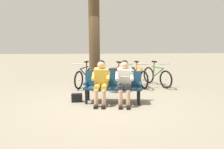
# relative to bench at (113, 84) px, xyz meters

# --- Properties ---
(ground_plane) EXTENTS (40.00, 40.00, 0.00)m
(ground_plane) POSITION_rel_bench_xyz_m (0.18, 0.01, -0.51)
(ground_plane) COLOR gray
(bench) EXTENTS (1.65, 0.67, 0.87)m
(bench) POSITION_rel_bench_xyz_m (0.00, 0.00, 0.00)
(bench) COLOR navy
(bench) RESTS_ON ground
(person_reading) EXTENTS (0.52, 0.80, 1.20)m
(person_reading) POSITION_rel_bench_xyz_m (-0.30, 0.20, 0.16)
(person_reading) COLOR white
(person_reading) RESTS_ON ground
(person_companion) EXTENTS (0.52, 0.80, 1.20)m
(person_companion) POSITION_rel_bench_xyz_m (0.34, 0.12, 0.16)
(person_companion) COLOR gold
(person_companion) RESTS_ON ground
(handbag) EXTENTS (0.30, 0.15, 0.24)m
(handbag) POSITION_rel_bench_xyz_m (1.02, -0.05, -0.39)
(handbag) COLOR black
(handbag) RESTS_ON ground
(tree_trunk) EXTENTS (0.37, 0.37, 3.70)m
(tree_trunk) POSITION_rel_bench_xyz_m (0.53, -1.39, 1.34)
(tree_trunk) COLOR #4C3823
(tree_trunk) RESTS_ON ground
(litter_bin) EXTENTS (0.41, 0.41, 0.80)m
(litter_bin) POSITION_rel_bench_xyz_m (-0.14, -1.10, -0.11)
(litter_bin) COLOR slate
(litter_bin) RESTS_ON ground
(bicycle_green) EXTENTS (0.74, 1.57, 0.94)m
(bicycle_green) POSITION_rel_bench_xyz_m (-1.83, -1.93, -0.15)
(bicycle_green) COLOR black
(bicycle_green) RESTS_ON ground
(bicycle_black) EXTENTS (0.55, 1.65, 0.94)m
(bicycle_black) POSITION_rel_bench_xyz_m (-1.11, -1.95, -0.15)
(bicycle_black) COLOR black
(bicycle_black) RESTS_ON ground
(bicycle_blue) EXTENTS (0.75, 1.56, 0.94)m
(bicycle_blue) POSITION_rel_bench_xyz_m (-0.44, -1.85, -0.15)
(bicycle_blue) COLOR black
(bicycle_blue) RESTS_ON ground
(bicycle_orange) EXTENTS (0.54, 1.65, 0.94)m
(bicycle_orange) POSITION_rel_bench_xyz_m (0.29, -1.89, -0.15)
(bicycle_orange) COLOR black
(bicycle_orange) RESTS_ON ground
(bicycle_purple) EXTENTS (0.71, 1.59, 0.94)m
(bicycle_purple) POSITION_rel_bench_xyz_m (0.92, -2.04, -0.15)
(bicycle_purple) COLOR black
(bicycle_purple) RESTS_ON ground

